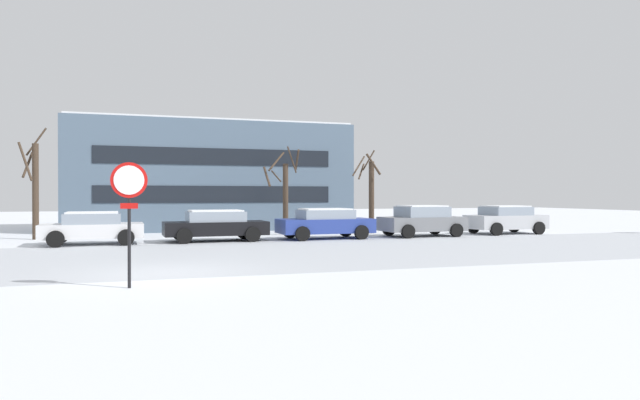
# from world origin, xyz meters

# --- Properties ---
(ground_plane) EXTENTS (120.00, 120.00, 0.00)m
(ground_plane) POSITION_xyz_m (0.00, 0.00, 0.00)
(ground_plane) COLOR white
(road_surface) EXTENTS (80.00, 9.76, 0.00)m
(road_surface) POSITION_xyz_m (0.00, 3.88, 0.00)
(road_surface) COLOR #B7BCC4
(road_surface) RESTS_ON ground
(stop_sign) EXTENTS (0.76, 0.18, 2.67)m
(stop_sign) POSITION_xyz_m (-0.76, -1.95, 1.88)
(stop_sign) COLOR black
(stop_sign) RESTS_ON ground
(parked_car_white) EXTENTS (3.92, 2.25, 1.31)m
(parked_car_white) POSITION_xyz_m (-2.34, 9.55, 0.68)
(parked_car_white) COLOR white
(parked_car_white) RESTS_ON ground
(parked_car_black) EXTENTS (4.38, 2.16, 1.33)m
(parked_car_black) POSITION_xyz_m (2.55, 9.66, 0.69)
(parked_car_black) COLOR black
(parked_car_black) RESTS_ON ground
(parked_car_blue) EXTENTS (4.30, 2.18, 1.37)m
(parked_car_blue) POSITION_xyz_m (7.44, 9.52, 0.71)
(parked_car_blue) COLOR #283D93
(parked_car_blue) RESTS_ON ground
(parked_car_gray) EXTENTS (3.99, 2.25, 1.48)m
(parked_car_gray) POSITION_xyz_m (12.33, 9.55, 0.75)
(parked_car_gray) COLOR slate
(parked_car_gray) RESTS_ON ground
(parked_car_silver) EXTENTS (3.97, 2.21, 1.44)m
(parked_car_silver) POSITION_xyz_m (17.22, 9.81, 0.74)
(parked_car_silver) COLOR silver
(parked_car_silver) RESTS_ON ground
(tree_far_right) EXTENTS (1.44, 1.54, 4.34)m
(tree_far_right) POSITION_xyz_m (10.86, 12.37, 2.08)
(tree_far_right) COLOR #423326
(tree_far_right) RESTS_ON ground
(tree_far_left) EXTENTS (1.16, 1.27, 5.03)m
(tree_far_left) POSITION_xyz_m (-4.99, 13.09, 2.33)
(tree_far_left) COLOR #423326
(tree_far_left) RESTS_ON ground
(tree_far_mid) EXTENTS (1.77, 1.93, 4.37)m
(tree_far_mid) POSITION_xyz_m (6.32, 12.68, 2.10)
(tree_far_mid) COLOR #423326
(tree_far_mid) RESTS_ON ground
(building_far_left) EXTENTS (15.67, 8.07, 6.15)m
(building_far_left) POSITION_xyz_m (3.44, 19.87, 3.07)
(building_far_left) COLOR slate
(building_far_left) RESTS_ON ground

